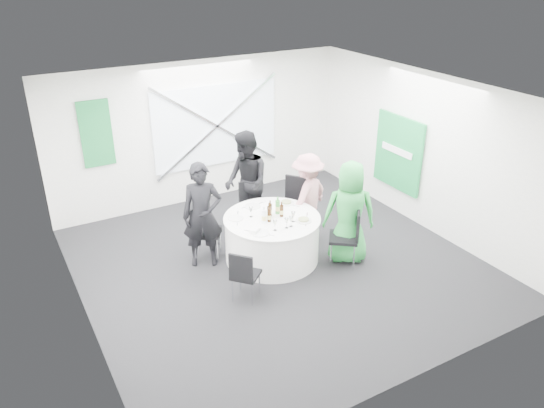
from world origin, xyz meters
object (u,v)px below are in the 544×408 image
person_woman_pink (307,196)px  green_water_bottle (278,207)px  chair_back_left (201,227)px  person_man_back (246,182)px  banquet_table (272,238)px  chair_back (252,203)px  person_man_back_left (202,215)px  chair_back_right (294,200)px  chair_front_left (244,273)px  person_woman_green (349,213)px  clear_water_bottle (264,217)px  chair_front_right (349,233)px

person_woman_pink → green_water_bottle: 0.84m
chair_back_left → person_man_back: 1.28m
banquet_table → chair_back: 1.05m
banquet_table → person_man_back_left: size_ratio=0.90×
person_man_back_left → person_man_back: (1.14, 0.72, 0.05)m
chair_back_right → chair_back: bearing=-156.3°
green_water_bottle → person_man_back: bearing=91.4°
person_man_back → green_water_bottle: size_ratio=6.36×
banquet_table → person_woman_pink: bearing=23.1°
person_woman_pink → chair_back: bearing=-62.7°
chair_back_left → person_man_back_left: size_ratio=0.55×
chair_back_left → chair_front_left: size_ratio=1.17×
person_woman_green → person_man_back_left: bearing=3.5°
person_woman_pink → clear_water_bottle: person_woman_pink is taller
chair_back_left → person_woman_pink: 1.92m
chair_back → person_woman_green: bearing=-51.9°
banquet_table → green_water_bottle: size_ratio=5.41×
chair_front_right → person_man_back: 2.11m
chair_front_left → person_man_back: 2.28m
person_woman_green → chair_back_left: bearing=-0.9°
green_water_bottle → person_woman_pink: bearing=21.9°
chair_back_left → person_man_back_left: 0.35m
chair_back → chair_front_right: chair_front_right is taller
banquet_table → clear_water_bottle: 0.54m
banquet_table → person_woman_pink: size_ratio=1.02×
person_man_back → green_water_bottle: bearing=7.7°
person_man_back_left → person_woman_pink: (1.94, -0.03, -0.10)m
chair_front_left → person_man_back_left: (-0.09, 1.25, 0.39)m
chair_back_right → clear_water_bottle: size_ratio=3.50×
chair_back → person_woman_pink: person_woman_pink is taller
person_man_back → person_woman_pink: size_ratio=1.20×
chair_back_left → clear_water_bottle: bearing=-100.6°
chair_back_right → person_woman_green: 1.33m
chair_back → green_water_bottle: size_ratio=3.25×
chair_front_right → person_man_back_left: (-2.00, 1.17, 0.29)m
chair_front_right → person_woman_pink: size_ratio=0.64×
person_man_back_left → clear_water_bottle: 0.97m
person_man_back → chair_back_right: bearing=62.6°
chair_front_left → banquet_table: bearing=-90.0°
banquet_table → chair_back_right: size_ratio=1.55×
banquet_table → clear_water_bottle: bearing=-152.6°
banquet_table → green_water_bottle: 0.52m
chair_back_right → person_man_back_left: bearing=-121.0°
chair_back_left → green_water_bottle: bearing=-82.9°
chair_back_right → chair_front_right: chair_back_right is taller
clear_water_bottle → chair_front_left: bearing=-135.4°
chair_back_left → person_woman_green: size_ratio=0.56×
chair_back → person_man_back_left: bearing=-143.8°
chair_back → person_man_back: 0.39m
chair_back_left → person_woman_green: person_woman_green is taller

